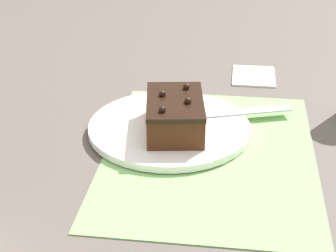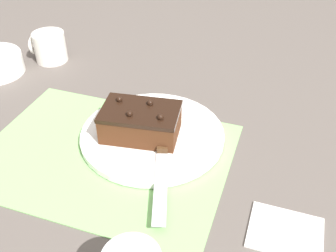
% 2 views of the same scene
% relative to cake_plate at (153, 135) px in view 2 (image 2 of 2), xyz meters
% --- Properties ---
extents(ground_plane, '(3.00, 3.00, 0.00)m').
position_rel_cake_plate_xyz_m(ground_plane, '(0.07, 0.08, -0.01)').
color(ground_plane, '#544C47').
extents(placemat_woven, '(0.46, 0.34, 0.00)m').
position_rel_cake_plate_xyz_m(placemat_woven, '(0.07, 0.08, -0.01)').
color(placemat_woven, '#7AB266').
rests_on(placemat_woven, ground_plane).
extents(cake_plate, '(0.28, 0.28, 0.01)m').
position_rel_cake_plate_xyz_m(cake_plate, '(0.00, 0.00, 0.00)').
color(cake_plate, white).
rests_on(cake_plate, placemat_woven).
extents(chocolate_cake, '(0.16, 0.11, 0.07)m').
position_rel_cake_plate_xyz_m(chocolate_cake, '(0.02, 0.01, 0.04)').
color(chocolate_cake, '#472614').
rests_on(chocolate_cake, cake_plate).
extents(serving_knife, '(0.09, 0.24, 0.01)m').
position_rel_cake_plate_xyz_m(serving_knife, '(-0.04, 0.06, 0.01)').
color(serving_knife, '#472D19').
rests_on(serving_knife, cake_plate).
extents(coffee_mug, '(0.09, 0.08, 0.08)m').
position_rel_cake_plate_xyz_m(coffee_mug, '(0.37, -0.22, 0.03)').
color(coffee_mug, silver).
rests_on(coffee_mug, ground_plane).
extents(folded_napkin, '(0.11, 0.09, 0.01)m').
position_rel_cake_plate_xyz_m(folded_napkin, '(-0.27, 0.15, -0.01)').
color(folded_napkin, white).
rests_on(folded_napkin, ground_plane).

